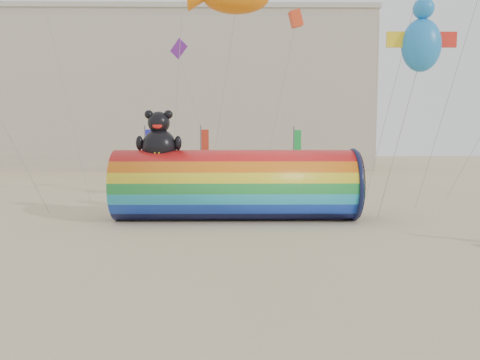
{
  "coord_description": "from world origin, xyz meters",
  "views": [
    {
      "loc": [
        0.25,
        -20.14,
        4.47
      ],
      "look_at": [
        0.5,
        1.5,
        2.4
      ],
      "focal_mm": 35.0,
      "sensor_mm": 36.0,
      "label": 1
    }
  ],
  "objects": [
    {
      "name": "hotel_building",
      "position": [
        -12.0,
        45.95,
        10.31
      ],
      "size": [
        60.4,
        15.4,
        20.6
      ],
      "color": "#B7AD99",
      "rests_on": "ground"
    },
    {
      "name": "festival_banners",
      "position": [
        -0.99,
        15.58,
        2.64
      ],
      "size": [
        12.02,
        2.77,
        5.2
      ],
      "color": "#59595E",
      "rests_on": "ground"
    },
    {
      "name": "flying_kites",
      "position": [
        3.69,
        5.51,
        11.07
      ],
      "size": [
        28.39,
        14.57,
        9.65
      ],
      "color": "orange",
      "rests_on": "ground"
    },
    {
      "name": "windsock_assembly",
      "position": [
        0.29,
        4.49,
        1.95
      ],
      "size": [
        12.75,
        3.88,
        5.88
      ],
      "color": "red",
      "rests_on": "ground"
    },
    {
      "name": "ground",
      "position": [
        0.0,
        0.0,
        0.0
      ],
      "size": [
        160.0,
        160.0,
        0.0
      ],
      "primitive_type": "plane",
      "color": "#CCB58C",
      "rests_on": "ground"
    }
  ]
}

